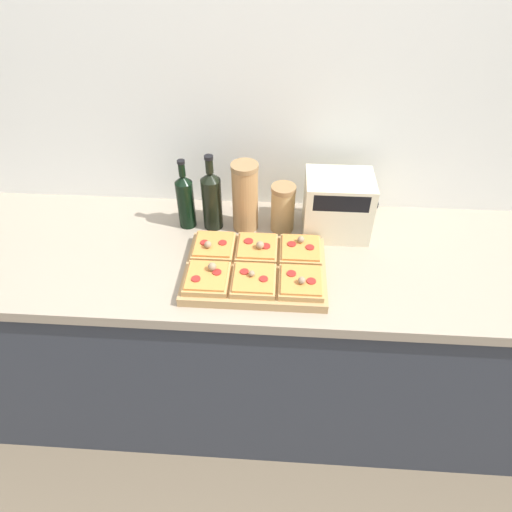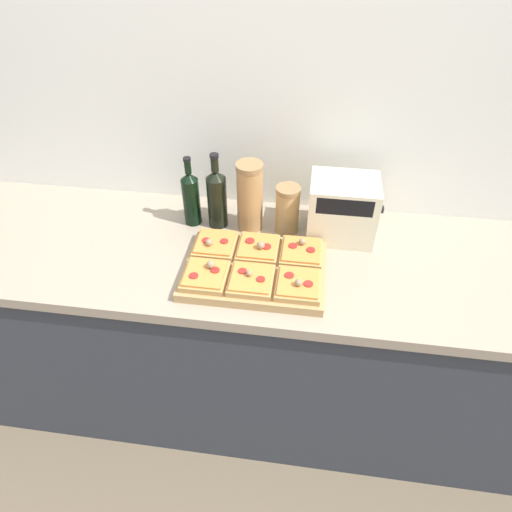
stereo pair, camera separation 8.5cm
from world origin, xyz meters
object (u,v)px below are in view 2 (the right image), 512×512
wine_bottle (217,197)px  grain_jar_tall (250,197)px  toaster_oven (342,209)px  olive_oil_bottle (191,197)px  grain_jar_short (287,209)px  cutting_board (255,270)px

wine_bottle → grain_jar_tall: bearing=0.0°
toaster_oven → olive_oil_bottle: bearing=179.9°
olive_oil_bottle → grain_jar_short: (0.36, 0.00, -0.02)m
wine_bottle → cutting_board: bearing=-55.5°
olive_oil_bottle → toaster_oven: 0.55m
grain_jar_short → toaster_oven: (0.20, -0.00, 0.02)m
toaster_oven → wine_bottle: bearing=179.9°
cutting_board → wine_bottle: 0.33m
olive_oil_bottle → cutting_board: bearing=-43.2°
olive_oil_bottle → wine_bottle: bearing=-0.0°
wine_bottle → grain_jar_tall: size_ratio=1.10×
cutting_board → toaster_oven: toaster_oven is taller
grain_jar_short → toaster_oven: bearing=-0.2°
wine_bottle → grain_jar_short: 0.26m
grain_jar_tall → cutting_board: bearing=-78.1°
wine_bottle → grain_jar_short: size_ratio=1.60×
cutting_board → grain_jar_tall: grain_jar_tall is taller
cutting_board → toaster_oven: (0.28, 0.26, 0.10)m
olive_oil_bottle → toaster_oven: olive_oil_bottle is taller
cutting_board → wine_bottle: wine_bottle is taller
grain_jar_short → toaster_oven: toaster_oven is taller
olive_oil_bottle → grain_jar_tall: size_ratio=1.03×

